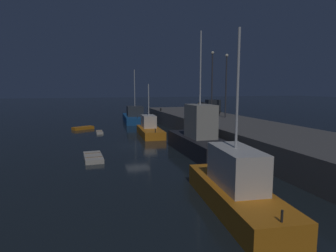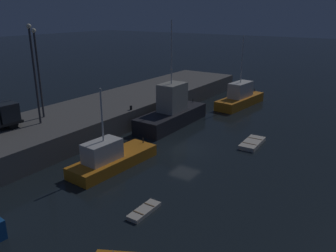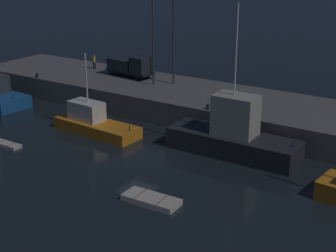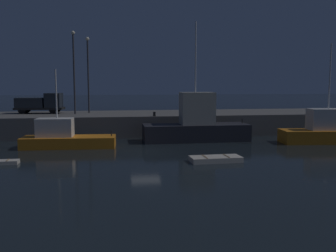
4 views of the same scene
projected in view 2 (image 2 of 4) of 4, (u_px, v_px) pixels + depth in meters
name	position (u px, v px, depth m)	size (l,w,h in m)	color
ground_plane	(185.00, 149.00, 33.10)	(320.00, 320.00, 0.00)	black
pier_quay	(92.00, 117.00, 39.30)	(56.53, 9.55, 2.30)	#5B5956
fishing_trawler_red	(111.00, 158.00, 28.92)	(8.43, 3.17, 7.00)	orange
fishing_boat_white	(240.00, 97.00, 48.06)	(9.57, 3.64, 9.58)	orange
fishing_trawler_green	(172.00, 112.00, 39.77)	(10.60, 3.32, 11.81)	#232328
dinghy_orange_near	(144.00, 211.00, 22.67)	(2.66, 0.92, 0.31)	beige
dinghy_red_small	(252.00, 143.00, 34.15)	(3.84, 1.71, 0.43)	beige
lamp_post_west	(34.00, 68.00, 31.73)	(0.44, 0.44, 9.31)	#38383D
lamp_post_east	(38.00, 67.00, 33.74)	(0.44, 0.44, 8.83)	#38383D
bollard_west	(131.00, 108.00, 37.89)	(0.28, 0.28, 0.46)	black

